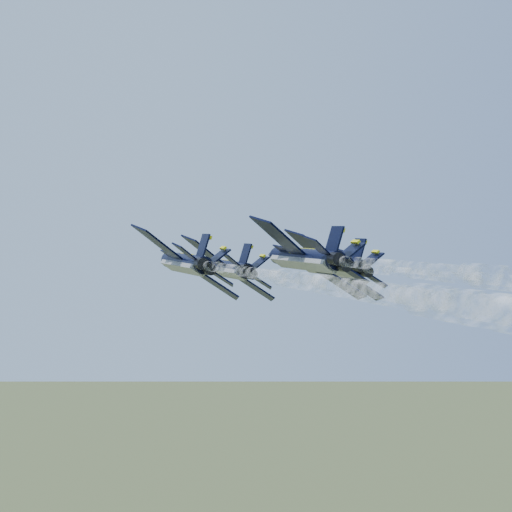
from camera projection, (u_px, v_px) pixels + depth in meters
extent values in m
cylinder|color=black|center=(227.00, 268.00, 99.84)|extent=(5.15, 15.05, 2.63)
cone|color=black|center=(205.00, 271.00, 108.02)|extent=(3.10, 3.32, 2.63)
ellipsoid|color=black|center=(220.00, 265.00, 103.51)|extent=(1.86, 2.89, 1.37)
cube|color=gray|center=(224.00, 273.00, 99.64)|extent=(3.94, 13.39, 1.35)
cube|color=black|center=(206.00, 251.00, 97.92)|extent=(6.54, 5.74, 3.76)
cube|color=yellow|center=(201.00, 251.00, 99.70)|extent=(4.93, 2.86, 3.69)
cube|color=black|center=(252.00, 285.00, 100.04)|extent=(5.95, 4.31, 3.76)
cube|color=yellow|center=(247.00, 285.00, 101.82)|extent=(5.37, 1.14, 3.69)
cube|color=black|center=(232.00, 254.00, 92.65)|extent=(3.07, 2.84, 1.74)
cube|color=black|center=(263.00, 276.00, 93.96)|extent=(2.82, 2.27, 1.74)
cube|color=black|center=(246.00, 250.00, 94.17)|extent=(1.37, 2.59, 2.85)
cube|color=black|center=(258.00, 259.00, 94.70)|extent=(2.78, 2.83, 1.94)
cylinder|color=black|center=(246.00, 263.00, 92.41)|extent=(1.91, 1.62, 1.70)
cylinder|color=black|center=(253.00, 268.00, 92.69)|extent=(1.91, 1.62, 1.70)
cylinder|color=black|center=(185.00, 262.00, 87.36)|extent=(5.15, 15.05, 2.63)
cone|color=black|center=(164.00, 266.00, 95.54)|extent=(3.10, 3.32, 2.63)
ellipsoid|color=black|center=(178.00, 260.00, 91.03)|extent=(1.86, 2.89, 1.37)
cube|color=gray|center=(182.00, 268.00, 87.16)|extent=(3.94, 13.39, 1.35)
cube|color=black|center=(159.00, 243.00, 85.44)|extent=(6.54, 5.74, 3.76)
cube|color=yellow|center=(155.00, 243.00, 87.22)|extent=(4.93, 2.86, 3.69)
cube|color=black|center=(214.00, 282.00, 87.56)|extent=(5.95, 4.31, 3.76)
cube|color=yellow|center=(209.00, 282.00, 89.34)|extent=(5.37, 1.14, 3.69)
cube|color=black|center=(187.00, 246.00, 80.17)|extent=(3.07, 2.84, 1.74)
cube|color=black|center=(223.00, 272.00, 81.48)|extent=(2.82, 2.27, 1.74)
cube|color=black|center=(204.00, 242.00, 81.69)|extent=(1.37, 2.59, 2.85)
cube|color=black|center=(218.00, 252.00, 82.22)|extent=(2.78, 2.83, 1.94)
cylinder|color=black|center=(204.00, 256.00, 79.93)|extent=(1.91, 1.62, 1.70)
cylinder|color=black|center=(211.00, 262.00, 80.21)|extent=(1.91, 1.62, 1.70)
cylinder|color=black|center=(331.00, 265.00, 92.84)|extent=(5.15, 15.05, 2.63)
cone|color=black|center=(299.00, 268.00, 101.03)|extent=(3.10, 3.32, 2.63)
ellipsoid|color=black|center=(319.00, 262.00, 96.51)|extent=(1.86, 2.89, 1.37)
cube|color=gray|center=(328.00, 270.00, 92.65)|extent=(3.94, 13.39, 1.35)
cube|color=black|center=(310.00, 247.00, 90.93)|extent=(6.54, 5.74, 3.76)
cube|color=yellow|center=(304.00, 247.00, 92.71)|extent=(4.93, 2.86, 3.69)
cube|color=black|center=(358.00, 284.00, 93.05)|extent=(5.95, 4.31, 3.76)
cube|color=yellow|center=(351.00, 283.00, 94.83)|extent=(5.37, 1.14, 3.69)
cube|color=black|center=(346.00, 249.00, 85.66)|extent=(3.07, 2.84, 1.74)
cube|color=black|center=(377.00, 274.00, 86.97)|extent=(2.82, 2.27, 1.74)
cube|color=black|center=(358.00, 246.00, 87.18)|extent=(1.37, 2.59, 2.85)
cube|color=black|center=(371.00, 256.00, 87.71)|extent=(2.78, 2.83, 1.94)
cylinder|color=black|center=(361.00, 260.00, 85.42)|extent=(1.91, 1.62, 1.70)
cylinder|color=black|center=(368.00, 265.00, 85.70)|extent=(1.91, 1.62, 1.70)
cylinder|color=black|center=(305.00, 258.00, 79.52)|extent=(5.15, 15.05, 2.63)
cone|color=black|center=(271.00, 262.00, 87.71)|extent=(3.10, 3.32, 2.63)
ellipsoid|color=black|center=(293.00, 255.00, 83.19)|extent=(1.86, 2.89, 1.37)
cube|color=gray|center=(302.00, 264.00, 79.33)|extent=(3.94, 13.39, 1.35)
cube|color=black|center=(280.00, 236.00, 77.61)|extent=(6.54, 5.74, 3.76)
cube|color=yellow|center=(273.00, 237.00, 79.39)|extent=(4.93, 2.86, 3.69)
cube|color=black|center=(337.00, 280.00, 79.73)|extent=(5.95, 4.31, 3.76)
cube|color=yellow|center=(329.00, 279.00, 81.51)|extent=(5.37, 1.14, 3.69)
cube|color=black|center=(320.00, 239.00, 72.34)|extent=(3.07, 2.84, 1.74)
cube|color=black|center=(357.00, 268.00, 73.65)|extent=(2.82, 2.27, 1.74)
cube|color=black|center=(335.00, 235.00, 73.86)|extent=(1.37, 2.59, 2.85)
cube|color=black|center=(350.00, 246.00, 74.39)|extent=(2.78, 2.83, 1.94)
cylinder|color=black|center=(338.00, 251.00, 72.10)|extent=(1.91, 1.62, 1.70)
cylinder|color=black|center=(346.00, 257.00, 72.38)|extent=(1.91, 1.62, 1.70)
cylinder|color=white|center=(285.00, 260.00, 83.34)|extent=(4.98, 20.81, 1.39)
cylinder|color=white|center=(383.00, 247.00, 65.15)|extent=(5.49, 20.90, 1.92)
cylinder|color=white|center=(244.00, 252.00, 70.86)|extent=(4.98, 20.81, 1.39)
cylinder|color=white|center=(350.00, 233.00, 52.67)|extent=(5.49, 20.90, 1.92)
cylinder|color=white|center=(417.00, 256.00, 76.35)|extent=(4.98, 20.81, 1.39)
cylinder|color=white|center=(402.00, 245.00, 63.03)|extent=(4.98, 20.81, 1.39)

